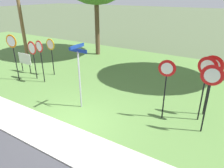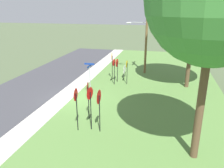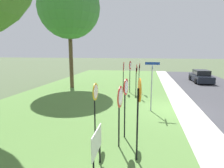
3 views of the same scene
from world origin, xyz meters
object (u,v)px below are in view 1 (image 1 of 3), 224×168
object	(u,v)px
street_name_post	(79,71)
notice_board	(25,60)
stop_sign_near_right	(51,49)
yield_sign_far_left	(206,74)
stop_sign_far_left	(33,52)
stop_sign_far_center	(13,48)
yield_sign_near_left	(166,76)
yield_sign_far_right	(211,72)
yield_sign_near_right	(210,84)
utility_pole	(16,3)
stop_sign_near_left	(40,53)

from	to	relation	value
street_name_post	notice_board	size ratio (longest dim) A/B	2.28
stop_sign_near_right	yield_sign_far_left	distance (m)	8.80
stop_sign_near_right	stop_sign_far_left	distance (m)	1.10
stop_sign_far_center	yield_sign_near_left	world-z (taller)	stop_sign_far_center
yield_sign_near_left	yield_sign_far_right	bearing A→B (deg)	30.30
yield_sign_near_right	utility_pole	size ratio (longest dim) A/B	0.35
stop_sign_near_right	yield_sign_near_left	world-z (taller)	yield_sign_near_left
utility_pole	notice_board	distance (m)	4.31
stop_sign_near_right	utility_pole	world-z (taller)	utility_pole
stop_sign_far_center	notice_board	size ratio (longest dim) A/B	2.14
street_name_post	notice_board	xyz separation A→B (m)	(-5.97, 1.67, -0.87)
notice_board	stop_sign_far_center	bearing A→B (deg)	-57.99
street_name_post	yield_sign_near_left	bearing A→B (deg)	17.38
yield_sign_near_right	utility_pole	distance (m)	13.62
yield_sign_far_left	yield_sign_far_right	distance (m)	0.57
stop_sign_far_center	notice_board	world-z (taller)	stop_sign_far_center
yield_sign_far_left	yield_sign_near_right	bearing A→B (deg)	-60.37
stop_sign_far_left	yield_sign_near_left	size ratio (longest dim) A/B	0.91
utility_pole	stop_sign_near_left	bearing A→B (deg)	-26.25
stop_sign_near_left	yield_sign_far_right	xyz separation A→B (m)	(8.49, 1.09, 0.21)
stop_sign_near_right	yield_sign_near_right	size ratio (longest dim) A/B	0.87
stop_sign_near_right	yield_sign_near_right	world-z (taller)	yield_sign_near_right
yield_sign_far_right	utility_pole	world-z (taller)	utility_pole
yield_sign_far_left	utility_pole	world-z (taller)	utility_pole
yield_sign_near_left	yield_sign_near_right	distance (m)	1.57
notice_board	yield_sign_far_right	bearing A→B (deg)	1.65
stop_sign_near_left	street_name_post	size ratio (longest dim) A/B	0.85
yield_sign_far_right	stop_sign_far_center	bearing A→B (deg)	-170.04
stop_sign_far_left	yield_sign_near_right	distance (m)	9.46
street_name_post	yield_sign_far_right	bearing A→B (deg)	24.90
notice_board	stop_sign_far_left	bearing A→B (deg)	-18.16
stop_sign_far_center	yield_sign_near_right	size ratio (longest dim) A/B	1.02
stop_sign_far_center	yield_sign_near_right	distance (m)	10.21
stop_sign_far_center	yield_sign_near_left	bearing A→B (deg)	-5.39
yield_sign_far_left	stop_sign_near_left	bearing A→B (deg)	-166.00
yield_sign_far_right	yield_sign_near_left	bearing A→B (deg)	-140.07
stop_sign_near_left	yield_sign_near_left	size ratio (longest dim) A/B	0.97
yield_sign_near_right	notice_board	world-z (taller)	yield_sign_near_right
yield_sign_near_left	yield_sign_far_left	distance (m)	1.44
utility_pole	yield_sign_far_left	bearing A→B (deg)	-7.58
yield_sign_far_left	yield_sign_far_right	xyz separation A→B (m)	(0.10, 0.56, -0.05)
yield_sign_far_left	street_name_post	world-z (taller)	street_name_post
street_name_post	stop_sign_near_left	bearing A→B (deg)	163.82
yield_sign_far_left	notice_board	distance (m)	10.75
stop_sign_near_right	stop_sign_far_center	bearing A→B (deg)	-123.24
stop_sign_far_left	notice_board	xyz separation A→B (m)	(-1.50, 0.46, -0.82)
stop_sign_near_left	yield_sign_near_left	world-z (taller)	yield_sign_near_left
yield_sign_near_left	yield_sign_near_right	world-z (taller)	yield_sign_near_right
stop_sign_near_right	street_name_post	size ratio (longest dim) A/B	0.80
stop_sign_far_left	yield_sign_near_right	world-z (taller)	yield_sign_near_right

